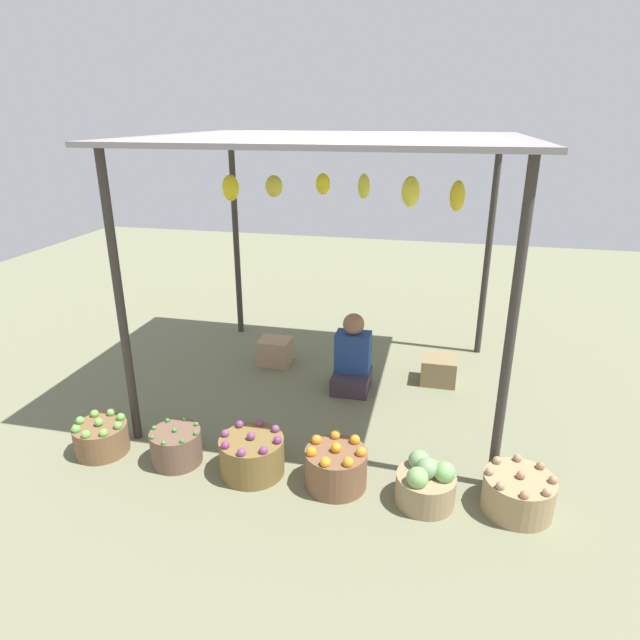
# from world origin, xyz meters

# --- Properties ---
(ground_plane) EXTENTS (14.00, 14.00, 0.00)m
(ground_plane) POSITION_xyz_m (0.00, 0.00, 0.00)
(ground_plane) COLOR #727557
(market_stall_structure) EXTENTS (3.19, 2.78, 2.40)m
(market_stall_structure) POSITION_xyz_m (-0.00, 0.01, 2.22)
(market_stall_structure) COLOR #38332D
(market_stall_structure) RESTS_ON ground
(vendor_person) EXTENTS (0.36, 0.44, 0.78)m
(vendor_person) POSITION_xyz_m (0.18, 0.05, 0.30)
(vendor_person) COLOR #3C313C
(vendor_person) RESTS_ON ground
(basket_green_apples) EXTENTS (0.42, 0.42, 0.30)m
(basket_green_apples) POSITION_xyz_m (-1.61, -1.49, 0.13)
(basket_green_apples) COLOR brown
(basket_green_apples) RESTS_ON ground
(basket_green_chilies) EXTENTS (0.39, 0.39, 0.30)m
(basket_green_chilies) POSITION_xyz_m (-0.96, -1.49, 0.14)
(basket_green_chilies) COLOR brown
(basket_green_chilies) RESTS_ON ground
(basket_purple_onions) EXTENTS (0.49, 0.49, 0.35)m
(basket_purple_onions) POSITION_xyz_m (-0.33, -1.48, 0.15)
(basket_purple_onions) COLOR brown
(basket_purple_onions) RESTS_ON ground
(basket_oranges) EXTENTS (0.46, 0.46, 0.36)m
(basket_oranges) POSITION_xyz_m (0.32, -1.49, 0.15)
(basket_oranges) COLOR brown
(basket_oranges) RESTS_ON ground
(basket_cabbages) EXTENTS (0.42, 0.42, 0.36)m
(basket_cabbages) POSITION_xyz_m (0.97, -1.54, 0.15)
(basket_cabbages) COLOR #97815C
(basket_cabbages) RESTS_ON ground
(basket_potatoes) EXTENTS (0.48, 0.48, 0.31)m
(basket_potatoes) POSITION_xyz_m (1.60, -1.48, 0.13)
(basket_potatoes) COLOR #9F845C
(basket_potatoes) RESTS_ON ground
(wooden_crate_near_vendor) EXTENTS (0.34, 0.29, 0.28)m
(wooden_crate_near_vendor) POSITION_xyz_m (-0.74, 0.43, 0.14)
(wooden_crate_near_vendor) COLOR tan
(wooden_crate_near_vendor) RESTS_ON ground
(wooden_crate_stacked_rear) EXTENTS (0.35, 0.32, 0.27)m
(wooden_crate_stacked_rear) POSITION_xyz_m (1.02, 0.36, 0.13)
(wooden_crate_stacked_rear) COLOR olive
(wooden_crate_stacked_rear) RESTS_ON ground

